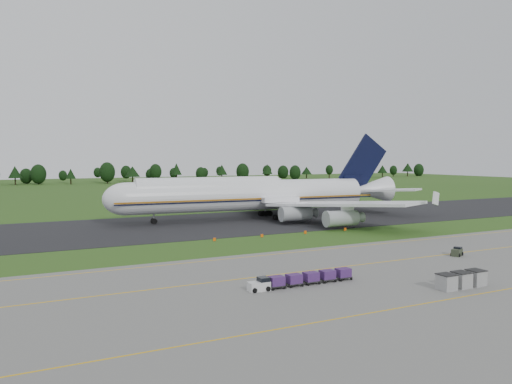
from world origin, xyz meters
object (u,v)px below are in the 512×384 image
aircraft (255,194)px  edge_markers (284,234)px  utility_cart (457,252)px  uld_row (462,280)px  baggage_train (300,279)px

aircraft → edge_markers: (-6.46, -25.89, -5.87)m
utility_cart → uld_row: 19.95m
baggage_train → utility_cart: 31.09m
aircraft → utility_cart: 56.16m
utility_cart → uld_row: (-14.56, -13.63, 0.41)m
aircraft → utility_cart: bearing=-82.5°
aircraft → uld_row: 69.61m
utility_cart → edge_markers: size_ratio=0.08×
aircraft → baggage_train: 64.46m
utility_cart → edge_markers: bearing=115.0°
edge_markers → utility_cart: bearing=-65.0°
utility_cart → uld_row: bearing=-136.9°
baggage_train → uld_row: 18.66m
uld_row → edge_markers: (0.82, 43.15, -0.72)m
aircraft → uld_row: bearing=-96.0°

